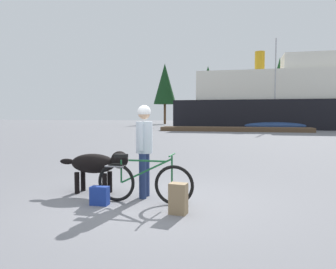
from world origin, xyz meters
TOP-DOWN VIEW (x-y plane):
  - ground_plane at (0.00, 0.00)m, footprint 160.00×160.00m
  - bicycle at (-0.11, -0.03)m, footprint 1.82×0.44m
  - person_cyclist at (-0.23, 0.39)m, footprint 0.32×0.53m
  - dog at (-1.27, 0.48)m, footprint 1.51×0.47m
  - backpack at (0.63, -0.52)m, footprint 0.30×0.24m
  - handbag_pannier at (-0.85, -0.32)m, footprint 0.32×0.18m
  - dock_pier at (0.69, 26.49)m, footprint 14.16×2.42m
  - ferry_boat at (6.25, 33.60)m, footprint 24.55×7.45m
  - sailboat_moored at (4.68, 30.48)m, footprint 7.55×2.11m
  - pine_tree_far_left at (-11.50, 47.93)m, footprint 3.79×3.79m
  - pine_tree_center at (-4.26, 47.61)m, footprint 4.04×4.04m
  - pine_tree_far_right at (6.84, 48.78)m, footprint 3.85×3.85m

SIDE VIEW (x-z plane):
  - ground_plane at x=0.00m, z-range 0.00..0.00m
  - handbag_pannier at x=-0.85m, z-range 0.00..0.33m
  - dock_pier at x=0.69m, z-range 0.00..0.40m
  - backpack at x=0.63m, z-range 0.00..0.50m
  - bicycle at x=-0.11m, z-range -0.07..0.85m
  - sailboat_moored at x=4.68m, z-range -4.26..5.28m
  - dog at x=-1.27m, z-range 0.16..1.04m
  - person_cyclist at x=-0.23m, z-range 0.20..1.99m
  - ferry_boat at x=6.25m, z-range -1.30..7.50m
  - pine_tree_center at x=-4.26m, z-range 1.19..10.60m
  - pine_tree_far_right at x=6.84m, z-range 1.23..11.75m
  - pine_tree_far_left at x=-11.50m, z-range 1.65..11.78m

